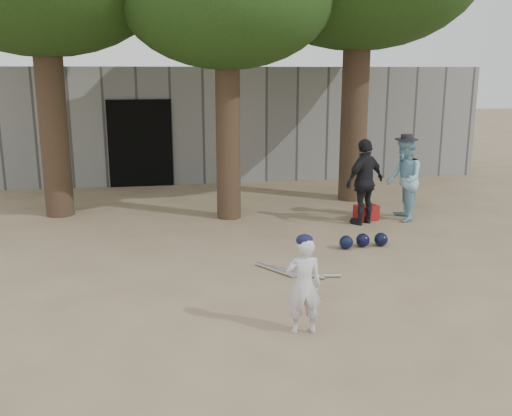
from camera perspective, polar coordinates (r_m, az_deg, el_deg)
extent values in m
plane|color=#937C5E|center=(7.54, -3.23, -8.98)|extent=(70.00, 70.00, 0.00)
imported|color=silver|center=(6.41, 4.78, -7.78)|extent=(0.42, 0.28, 1.12)
imported|color=#8FC6DD|center=(11.55, 14.58, 2.77)|extent=(0.75, 0.89, 1.64)
imported|color=black|center=(11.10, 10.82, 2.58)|extent=(1.04, 0.82, 1.65)
cube|color=maroon|center=(11.53, 10.96, -0.46)|extent=(0.49, 0.42, 0.30)
cube|color=gray|center=(15.01, -6.92, 8.13)|extent=(16.00, 0.35, 3.00)
cube|color=black|center=(14.84, -11.49, 6.34)|extent=(1.60, 0.08, 2.20)
cube|color=slate|center=(17.50, -7.37, 8.87)|extent=(16.00, 5.00, 3.00)
sphere|color=black|center=(9.61, 9.00, -3.41)|extent=(0.23, 0.23, 0.23)
sphere|color=black|center=(9.78, 10.64, -3.17)|extent=(0.23, 0.23, 0.23)
sphere|color=black|center=(9.89, 12.40, -3.08)|extent=(0.23, 0.23, 0.23)
cylinder|color=#ADACB2|center=(8.48, 1.80, -6.17)|extent=(0.45, 0.63, 0.06)
cylinder|color=#ADACB2|center=(8.41, 3.17, -6.36)|extent=(0.51, 0.59, 0.06)
cylinder|color=#ADACB2|center=(8.34, 4.57, -6.55)|extent=(0.60, 0.50, 0.06)
cylinder|color=#ADACB2|center=(8.28, 6.00, -6.75)|extent=(0.72, 0.17, 0.06)
cylinder|color=brown|center=(12.10, -19.94, 12.10)|extent=(0.56, 0.56, 5.50)
cylinder|color=brown|center=(11.22, -2.86, 11.54)|extent=(0.48, 0.48, 5.00)
cylinder|color=brown|center=(13.08, 9.97, 13.39)|extent=(0.60, 0.60, 5.80)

